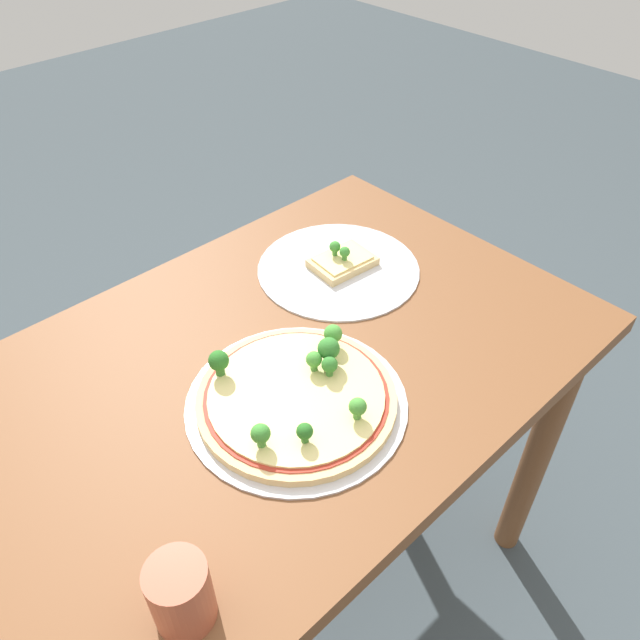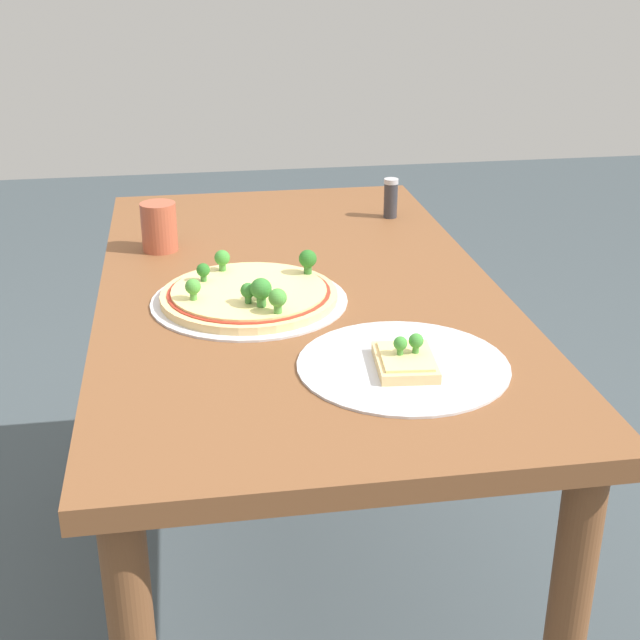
% 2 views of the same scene
% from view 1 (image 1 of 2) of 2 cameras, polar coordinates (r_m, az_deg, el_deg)
% --- Properties ---
extents(ground_plane, '(8.00, 8.00, 0.00)m').
position_cam_1_polar(ground_plane, '(1.66, -5.85, -24.82)').
color(ground_plane, '#3D474C').
extents(dining_table, '(1.31, 0.72, 0.77)m').
position_cam_1_polar(dining_table, '(1.09, -8.24, -10.46)').
color(dining_table, brown).
rests_on(dining_table, ground_plane).
extents(pizza_tray_whole, '(0.35, 0.35, 0.07)m').
position_cam_1_polar(pizza_tray_whole, '(0.97, -2.12, -6.98)').
color(pizza_tray_whole, silver).
rests_on(pizza_tray_whole, dining_table).
extents(pizza_tray_slice, '(0.32, 0.32, 0.05)m').
position_cam_1_polar(pizza_tray_slice, '(1.24, 1.82, 4.97)').
color(pizza_tray_slice, silver).
rests_on(pizza_tray_slice, dining_table).
extents(drinking_cup, '(0.07, 0.07, 0.10)m').
position_cam_1_polar(drinking_cup, '(0.78, -12.60, -23.26)').
color(drinking_cup, '#AD5138').
rests_on(drinking_cup, dining_table).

